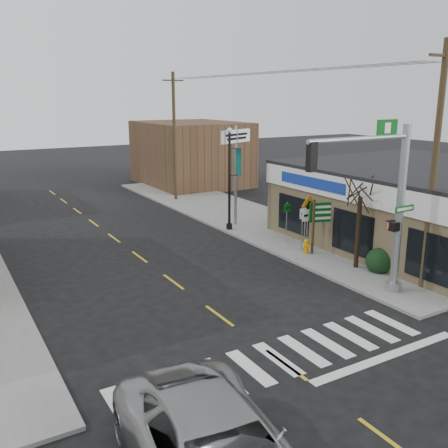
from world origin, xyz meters
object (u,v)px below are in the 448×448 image
utility_pole_far (174,136)px  fire_hydrant (306,246)px  guide_sign (324,217)px  traffic_signal_pole (387,194)px  lamp_post (230,171)px  utility_pole_near (434,166)px  dance_center_sign (236,149)px  bare_tree (361,184)px

utility_pole_far → fire_hydrant: bearing=-87.9°
guide_sign → fire_hydrant: guide_sign is taller
fire_hydrant → utility_pole_far: (0.18, 15.79, 4.43)m
traffic_signal_pole → fire_hydrant: bearing=79.2°
lamp_post → utility_pole_near: (2.06, -12.02, 1.57)m
traffic_signal_pole → dance_center_sign: bearing=84.1°
guide_sign → lamp_post: size_ratio=0.47×
traffic_signal_pole → utility_pole_far: size_ratio=0.73×
dance_center_sign → utility_pole_far: 8.93m
traffic_signal_pole → dance_center_sign: 12.56m
lamp_post → fire_hydrant: bearing=-91.0°
fire_hydrant → utility_pole_near: (1.23, -5.98, 4.61)m
fire_hydrant → utility_pole_far: utility_pole_far is taller
dance_center_sign → utility_pole_far: bearing=64.7°
utility_pole_far → dance_center_sign: bearing=-88.1°
traffic_signal_pole → utility_pole_near: 2.39m
guide_sign → utility_pole_near: bearing=-68.0°
dance_center_sign → utility_pole_far: (0.13, 8.93, 0.23)m
utility_pole_near → utility_pole_far: bearing=95.5°
traffic_signal_pole → guide_sign: bearing=70.1°
traffic_signal_pole → lamp_post: bearing=88.0°
fire_hydrant → utility_pole_near: 7.65m
traffic_signal_pole → utility_pole_near: size_ratio=0.70×
utility_pole_far → bare_tree: bearing=-85.9°
traffic_signal_pole → fire_hydrant: 6.81m
guide_sign → utility_pole_far: bearing=111.0°
utility_pole_near → utility_pole_far: utility_pole_near is taller
lamp_post → bare_tree: size_ratio=1.20×
dance_center_sign → traffic_signal_pole: bearing=-119.0°
traffic_signal_pole → bare_tree: (1.58, 2.86, -0.17)m
fire_hydrant → bare_tree: (0.64, -2.79, 3.51)m
guide_sign → utility_pole_near: 6.62m
fire_hydrant → lamp_post: 6.81m
traffic_signal_pole → guide_sign: (1.82, 5.44, -2.29)m
dance_center_sign → utility_pole_near: (1.19, -12.84, 0.41)m
bare_tree → utility_pole_far: utility_pole_far is taller
bare_tree → utility_pole_near: utility_pole_near is taller
utility_pole_far → guide_sign: bearing=-84.8°
lamp_post → dance_center_sign: (0.87, 0.82, 1.15)m
bare_tree → utility_pole_near: (0.59, -3.19, 1.11)m
fire_hydrant → dance_center_sign: 8.04m
lamp_post → utility_pole_near: 12.29m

